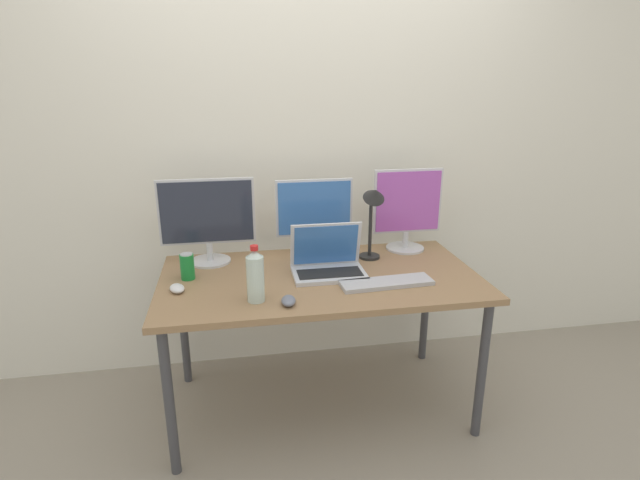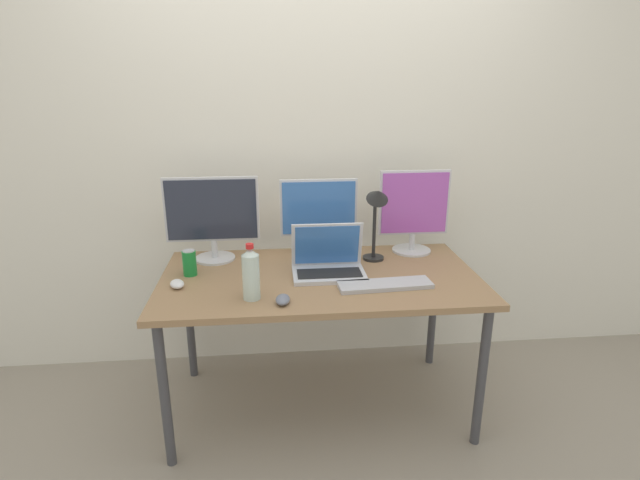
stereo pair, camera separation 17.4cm
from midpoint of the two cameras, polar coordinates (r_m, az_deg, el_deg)
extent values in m
plane|color=gray|center=(2.78, -1.88, -18.33)|extent=(16.00, 16.00, 0.00)
cube|color=silver|center=(2.85, -3.89, 10.94)|extent=(7.00, 0.08, 2.60)
cylinder|color=#424247|center=(2.31, -19.03, -17.25)|extent=(0.04, 0.04, 0.71)
cylinder|color=#424247|center=(2.49, 16.09, -14.16)|extent=(0.04, 0.04, 0.71)
cylinder|color=#424247|center=(2.91, -17.04, -9.26)|extent=(0.04, 0.04, 0.71)
cylinder|color=#424247|center=(3.05, 10.37, -7.37)|extent=(0.04, 0.04, 0.71)
cube|color=#93704C|center=(2.42, -2.06, -4.41)|extent=(1.53, 0.83, 0.03)
cylinder|color=silver|center=(2.67, -14.25, -2.36)|extent=(0.21, 0.21, 0.01)
cylinder|color=silver|center=(2.65, -14.33, -1.30)|extent=(0.03, 0.03, 0.09)
cube|color=silver|center=(2.59, -14.70, 3.15)|extent=(0.48, 0.02, 0.33)
cube|color=#232838|center=(2.58, -14.72, 3.08)|extent=(0.45, 0.01, 0.31)
cylinder|color=silver|center=(2.70, -2.49, -1.56)|extent=(0.20, 0.20, 0.01)
cylinder|color=silver|center=(2.68, -2.51, -0.43)|extent=(0.03, 0.03, 0.10)
cube|color=silver|center=(2.62, -2.57, 3.72)|extent=(0.41, 0.02, 0.30)
cube|color=#3366B2|center=(2.61, -2.53, 3.65)|extent=(0.38, 0.01, 0.28)
cylinder|color=silver|center=(2.81, 7.95, -0.92)|extent=(0.21, 0.21, 0.01)
cylinder|color=silver|center=(2.79, 7.99, 0.06)|extent=(0.03, 0.03, 0.09)
cube|color=silver|center=(2.73, 8.19, 4.43)|extent=(0.38, 0.02, 0.35)
cube|color=#A54CB2|center=(2.72, 8.28, 4.36)|extent=(0.36, 0.01, 0.32)
cube|color=silver|center=(2.41, -1.03, -3.91)|extent=(0.35, 0.23, 0.02)
cube|color=black|center=(2.39, -0.97, -3.80)|extent=(0.31, 0.13, 0.00)
cube|color=silver|center=(2.45, -1.38, -0.50)|extent=(0.35, 0.06, 0.23)
cube|color=#3366B2|center=(2.44, -1.35, -0.58)|extent=(0.31, 0.05, 0.20)
cube|color=#B2B2B7|center=(2.32, 5.49, -4.92)|extent=(0.44, 0.15, 0.02)
ellipsoid|color=slate|center=(2.12, -5.99, -6.95)|extent=(0.07, 0.10, 0.03)
ellipsoid|color=silver|center=(2.34, -18.09, -5.31)|extent=(0.09, 0.11, 0.03)
cylinder|color=silver|center=(2.14, -9.70, -4.46)|extent=(0.07, 0.07, 0.20)
cone|color=silver|center=(2.10, -9.87, -1.56)|extent=(0.07, 0.07, 0.03)
cylinder|color=red|center=(2.09, -9.91, -0.92)|extent=(0.03, 0.03, 0.02)
cylinder|color=#197F33|center=(2.46, -16.90, -2.98)|extent=(0.07, 0.07, 0.12)
cylinder|color=silver|center=(2.44, -17.03, -1.60)|extent=(0.06, 0.06, 0.00)
cylinder|color=black|center=(2.65, 3.80, -1.91)|extent=(0.11, 0.11, 0.01)
cylinder|color=black|center=(2.60, 3.88, 1.50)|extent=(0.02, 0.02, 0.32)
cone|color=black|center=(2.50, 4.30, 5.24)|extent=(0.11, 0.12, 0.11)
camera|label=1|loc=(0.09, -92.11, -0.69)|focal=28.00mm
camera|label=2|loc=(0.09, 87.89, 0.69)|focal=28.00mm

